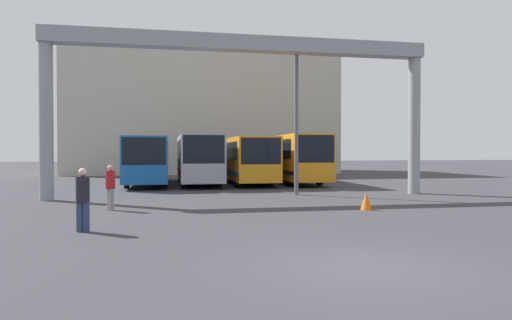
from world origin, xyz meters
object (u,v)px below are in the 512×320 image
at_px(bus_slot_0, 148,158).
at_px(bus_slot_2, 246,158).
at_px(pedestrian_near_center, 110,186).
at_px(traffic_cone, 366,201).
at_px(bus_slot_3, 290,156).
at_px(lamp_post, 296,110).
at_px(pedestrian_near_left, 83,198).
at_px(bus_slot_1, 198,157).

xyz_separation_m(bus_slot_0, bus_slot_2, (6.48, -0.21, 0.01)).
relative_size(pedestrian_near_center, traffic_cone, 2.60).
xyz_separation_m(bus_slot_3, lamp_post, (-2.17, -9.13, 2.37)).
bearing_deg(lamp_post, traffic_cone, -81.33).
height_order(bus_slot_2, pedestrian_near_left, bus_slot_2).
distance_m(bus_slot_0, traffic_cone, 17.26).
bearing_deg(bus_slot_2, pedestrian_near_left, -112.79).
relative_size(bus_slot_0, bus_slot_3, 0.95).
xyz_separation_m(bus_slot_0, pedestrian_near_left, (-0.95, -17.90, -0.85)).
relative_size(bus_slot_0, traffic_cone, 16.71).
bearing_deg(pedestrian_near_left, lamp_post, 47.85).
bearing_deg(pedestrian_near_left, bus_slot_1, 77.72).
relative_size(bus_slot_2, pedestrian_near_left, 6.03).
height_order(bus_slot_2, pedestrian_near_center, bus_slot_2).
bearing_deg(bus_slot_1, bus_slot_2, 1.44).
bearing_deg(bus_slot_3, pedestrian_near_left, -120.44).
bearing_deg(bus_slot_1, lamp_post, -63.37).
xyz_separation_m(bus_slot_3, pedestrian_near_left, (-10.67, -18.16, -0.96)).
bearing_deg(pedestrian_near_center, bus_slot_3, -73.58).
bearing_deg(traffic_cone, bus_slot_1, 109.61).
distance_m(bus_slot_2, bus_slot_3, 3.27).
height_order(bus_slot_0, bus_slot_1, bus_slot_1).
relative_size(bus_slot_0, pedestrian_near_left, 6.28).
bearing_deg(bus_slot_0, bus_slot_1, -5.09).
height_order(bus_slot_1, bus_slot_2, bus_slot_1).
height_order(bus_slot_1, bus_slot_3, bus_slot_3).
height_order(bus_slot_3, lamp_post, lamp_post).
xyz_separation_m(pedestrian_near_left, pedestrian_near_center, (0.16, 4.56, -0.02)).
bearing_deg(bus_slot_3, bus_slot_2, -171.72).
height_order(bus_slot_3, traffic_cone, bus_slot_3).
relative_size(pedestrian_near_left, pedestrian_near_center, 1.03).
distance_m(bus_slot_1, bus_slot_2, 3.24).
distance_m(bus_slot_3, lamp_post, 9.68).
bearing_deg(bus_slot_3, bus_slot_0, -178.44).
height_order(traffic_cone, lamp_post, lamp_post).
bearing_deg(pedestrian_near_center, pedestrian_near_left, 142.13).
relative_size(bus_slot_3, pedestrian_near_center, 6.76).
height_order(bus_slot_1, lamp_post, lamp_post).
distance_m(bus_slot_3, pedestrian_near_center, 17.21).
bearing_deg(traffic_cone, bus_slot_3, 85.33).
height_order(bus_slot_0, pedestrian_near_center, bus_slot_0).
distance_m(bus_slot_1, pedestrian_near_left, 18.12).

